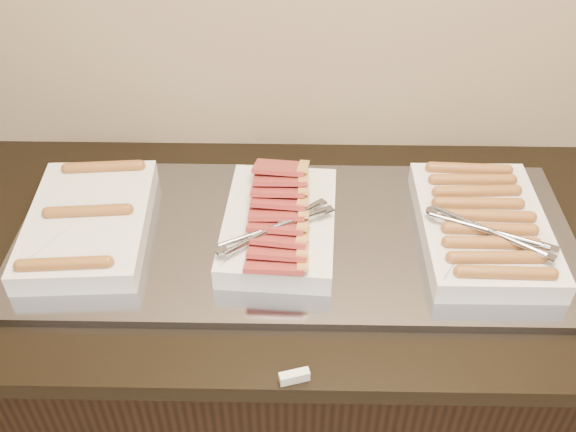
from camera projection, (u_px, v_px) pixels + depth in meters
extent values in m
cube|color=black|center=(289.00, 370.00, 1.70)|extent=(2.00, 0.70, 0.86)
cube|color=black|center=(289.00, 247.00, 1.41)|extent=(2.06, 0.76, 0.04)
cube|color=gray|center=(295.00, 237.00, 1.39)|extent=(1.20, 0.50, 0.02)
cube|color=silver|center=(89.00, 222.00, 1.37)|extent=(0.27, 0.39, 0.05)
cylinder|color=olive|center=(64.00, 264.00, 1.23)|extent=(0.17, 0.04, 0.03)
cylinder|color=olive|center=(88.00, 211.00, 1.35)|extent=(0.17, 0.04, 0.03)
cylinder|color=olive|center=(103.00, 167.00, 1.47)|extent=(0.17, 0.04, 0.03)
cube|color=silver|center=(279.00, 225.00, 1.37)|extent=(0.25, 0.36, 0.05)
cube|color=#A5353A|center=(275.00, 262.00, 1.25)|extent=(0.12, 0.09, 0.04)
cube|color=#A5353A|center=(278.00, 249.00, 1.27)|extent=(0.12, 0.10, 0.04)
cube|color=#A5353A|center=(279.00, 236.00, 1.29)|extent=(0.13, 0.10, 0.04)
cube|color=#A5353A|center=(277.00, 224.00, 1.32)|extent=(0.12, 0.10, 0.04)
cube|color=#A5353A|center=(277.00, 212.00, 1.34)|extent=(0.12, 0.09, 0.04)
cube|color=#A5353A|center=(280.00, 200.00, 1.37)|extent=(0.12, 0.10, 0.04)
cube|color=#A5353A|center=(278.00, 189.00, 1.39)|extent=(0.12, 0.09, 0.04)
cube|color=#A5353A|center=(280.00, 178.00, 1.42)|extent=(0.12, 0.09, 0.04)
cube|color=#A5353A|center=(280.00, 168.00, 1.44)|extent=(0.12, 0.10, 0.04)
cube|color=silver|center=(482.00, 227.00, 1.36)|extent=(0.26, 0.39, 0.05)
cylinder|color=olive|center=(506.00, 273.00, 1.22)|extent=(0.17, 0.03, 0.03)
cylinder|color=olive|center=(497.00, 257.00, 1.25)|extent=(0.17, 0.03, 0.03)
cylinder|color=olive|center=(491.00, 243.00, 1.28)|extent=(0.17, 0.03, 0.03)
cylinder|color=olive|center=(490.00, 229.00, 1.31)|extent=(0.17, 0.03, 0.03)
cylinder|color=olive|center=(489.00, 216.00, 1.34)|extent=(0.17, 0.03, 0.03)
cylinder|color=olive|center=(478.00, 203.00, 1.37)|extent=(0.17, 0.03, 0.03)
cylinder|color=olive|center=(477.00, 191.00, 1.40)|extent=(0.17, 0.03, 0.03)
cylinder|color=olive|center=(472.00, 180.00, 1.43)|extent=(0.17, 0.03, 0.03)
cylinder|color=olive|center=(469.00, 169.00, 1.47)|extent=(0.17, 0.03, 0.03)
cube|color=silver|center=(294.00, 377.00, 1.12)|extent=(0.06, 0.03, 0.02)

